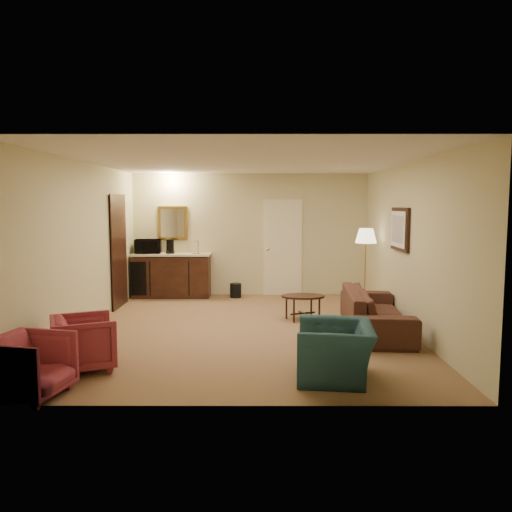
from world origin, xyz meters
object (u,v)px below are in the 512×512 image
at_px(rose_chair_far, 29,363).
at_px(microwave, 148,245).
at_px(wetbar_cabinet, 172,275).
at_px(coffee_maker, 170,246).
at_px(coffee_table, 303,307).
at_px(teal_armchair, 335,342).
at_px(floor_lamp, 365,268).
at_px(waste_bin, 236,290).
at_px(rose_chair_near, 84,340).
at_px(sofa, 375,304).

xyz_separation_m(rose_chair_far, microwave, (0.00, 5.57, 0.74)).
bearing_deg(wetbar_cabinet, coffee_maker, 155.71).
height_order(coffee_table, coffee_maker, coffee_maker).
bearing_deg(teal_armchair, microwave, -140.71).
height_order(floor_lamp, waste_bin, floor_lamp).
bearing_deg(rose_chair_near, floor_lamp, -72.11).
relative_size(floor_lamp, coffee_maker, 5.08).
distance_m(floor_lamp, microwave, 4.50).
distance_m(wetbar_cabinet, coffee_maker, 0.61).
relative_size(floor_lamp, waste_bin, 5.08).
relative_size(wetbar_cabinet, coffee_maker, 5.53).
height_order(sofa, coffee_maker, coffee_maker).
bearing_deg(rose_chair_near, sofa, -88.83).
bearing_deg(microwave, floor_lamp, -19.97).
relative_size(coffee_table, waste_bin, 2.46).
xyz_separation_m(teal_armchair, waste_bin, (-1.33, 4.85, -0.27)).
height_order(coffee_table, microwave, microwave).
height_order(waste_bin, coffee_maker, coffee_maker).
relative_size(teal_armchair, floor_lamp, 0.63).
relative_size(floor_lamp, microwave, 2.84).
relative_size(rose_chair_far, coffee_table, 0.98).
relative_size(waste_bin, microwave, 0.56).
height_order(rose_chair_far, coffee_maker, coffee_maker).
xyz_separation_m(coffee_table, floor_lamp, (1.27, 1.04, 0.54)).
bearing_deg(waste_bin, rose_chair_far, -108.79).
bearing_deg(floor_lamp, rose_chair_near, -138.63).
xyz_separation_m(sofa, waste_bin, (-2.27, 2.80, -0.28)).
distance_m(rose_chair_near, coffee_maker, 4.72).
bearing_deg(coffee_maker, waste_bin, 9.68).
distance_m(sofa, coffee_table, 1.33).
height_order(wetbar_cabinet, coffee_maker, coffee_maker).
distance_m(sofa, teal_armchair, 2.25).
relative_size(sofa, rose_chair_near, 3.08).
height_order(floor_lamp, microwave, floor_lamp).
height_order(rose_chair_near, microwave, microwave).
distance_m(sofa, rose_chair_far, 4.89).
bearing_deg(microwave, coffee_maker, -12.00).
height_order(rose_chair_far, waste_bin, rose_chair_far).
height_order(rose_chair_near, coffee_table, rose_chair_near).
bearing_deg(sofa, waste_bin, 43.29).
xyz_separation_m(microwave, coffee_maker, (0.48, -0.05, -0.03)).
bearing_deg(floor_lamp, wetbar_cabinet, 164.91).
bearing_deg(coffee_table, coffee_maker, 141.19).
xyz_separation_m(teal_armchair, microwave, (-3.18, 4.98, 0.69)).
bearing_deg(sofa, teal_armchair, 159.78).
bearing_deg(waste_bin, coffee_table, -58.59).
bearing_deg(coffee_maker, teal_armchair, -48.19).
distance_m(sofa, coffee_maker, 4.69).
bearing_deg(teal_armchair, wetbar_cabinet, -144.68).
bearing_deg(coffee_maker, rose_chair_near, -79.74).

